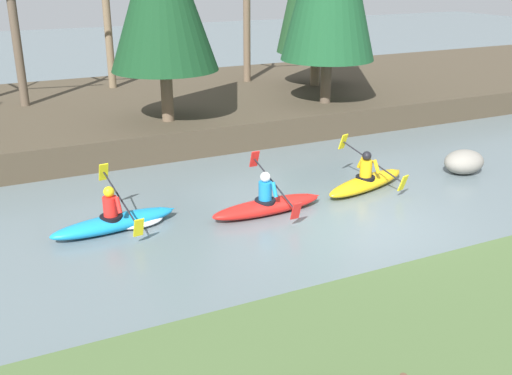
{
  "coord_description": "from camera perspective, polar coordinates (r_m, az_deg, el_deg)",
  "views": [
    {
      "loc": [
        -7.18,
        -9.64,
        5.34
      ],
      "look_at": [
        -1.67,
        1.79,
        0.55
      ],
      "focal_mm": 42.0,
      "sensor_mm": 36.0,
      "label": 1
    }
  ],
  "objects": [
    {
      "name": "bare_tree_downstream",
      "position": [
        24.22,
        -0.88,
        15.44
      ],
      "size": [
        2.71,
        2.68,
        4.84
      ],
      "color": "brown",
      "rests_on": "riverbank_far"
    },
    {
      "name": "kayaker_middle",
      "position": [
        13.5,
        1.15,
        -1.61
      ],
      "size": [
        2.78,
        2.07,
        1.2
      ],
      "rotation": [
        0.0,
        0.0,
        0.04
      ],
      "color": "red",
      "rests_on": "ground"
    },
    {
      "name": "kayaker_lead",
      "position": [
        15.2,
        10.52,
        0.64
      ],
      "size": [
        2.77,
        2.03,
        1.2
      ],
      "rotation": [
        0.0,
        0.0,
        0.28
      ],
      "color": "yellow",
      "rests_on": "ground"
    },
    {
      "name": "ground_plane",
      "position": [
        13.16,
        10.0,
        -3.61
      ],
      "size": [
        90.0,
        90.0,
        0.0
      ],
      "primitive_type": "plane",
      "color": "slate"
    },
    {
      "name": "riverbank_far",
      "position": [
        22.3,
        -6.35,
        7.81
      ],
      "size": [
        44.0,
        9.87,
        0.84
      ],
      "color": "#473D2D",
      "rests_on": "ground"
    },
    {
      "name": "bare_tree_mid_downstream",
      "position": [
        23.58,
        -13.89,
        14.54
      ],
      "size": [
        2.63,
        2.6,
        4.68
      ],
      "color": "#7A664C",
      "rests_on": "riverbank_far"
    },
    {
      "name": "kayaker_trailing",
      "position": [
        13.05,
        -12.9,
        -3.08
      ],
      "size": [
        2.8,
        2.07,
        1.2
      ],
      "rotation": [
        0.0,
        0.0,
        0.12
      ],
      "color": "#1993D6",
      "rests_on": "ground"
    },
    {
      "name": "boulder_midstream",
      "position": [
        17.0,
        19.2,
        2.33
      ],
      "size": [
        1.13,
        0.89,
        0.64
      ],
      "color": "gray",
      "rests_on": "ground"
    },
    {
      "name": "bare_tree_mid_upstream",
      "position": [
        21.27,
        -22.06,
        14.88
      ],
      "size": [
        3.38,
        3.34,
        6.11
      ],
      "color": "brown",
      "rests_on": "riverbank_far"
    }
  ]
}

